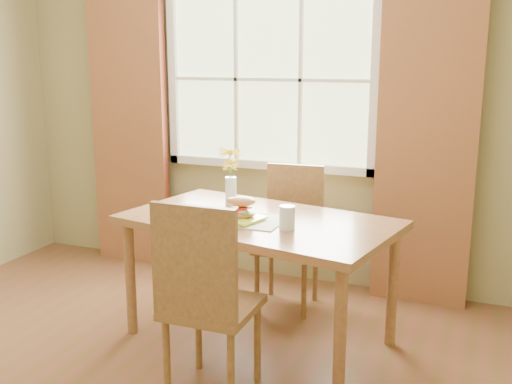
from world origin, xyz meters
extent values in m
cube|color=#978D5B|center=(0.00, 1.91, 1.35)|extent=(4.20, 0.02, 2.70)
cube|color=beige|center=(0.00, 1.88, 1.50)|extent=(1.50, 0.02, 1.20)
cube|color=white|center=(0.00, 1.85, 0.87)|extent=(1.62, 0.04, 0.06)
cube|color=white|center=(-0.78, 1.85, 1.50)|extent=(0.06, 0.04, 1.32)
cube|color=white|center=(0.78, 1.85, 1.50)|extent=(0.06, 0.04, 1.32)
cube|color=white|center=(0.00, 1.85, 1.50)|extent=(1.50, 0.03, 0.02)
cube|color=maroon|center=(-1.15, 1.78, 1.10)|extent=(0.65, 0.08, 2.20)
cube|color=maroon|center=(1.15, 1.78, 1.10)|extent=(0.65, 0.08, 2.20)
cube|color=olive|center=(0.34, 0.83, 0.73)|extent=(1.68, 1.15, 0.05)
cylinder|color=olive|center=(-0.41, 0.62, 0.35)|extent=(0.06, 0.06, 0.70)
cylinder|color=olive|center=(0.95, 0.35, 0.35)|extent=(0.06, 0.06, 0.70)
cylinder|color=olive|center=(-0.28, 1.32, 0.35)|extent=(0.06, 0.06, 0.70)
cylinder|color=olive|center=(1.09, 1.05, 0.35)|extent=(0.06, 0.06, 0.70)
cube|color=brown|center=(0.34, 0.21, 0.45)|extent=(0.43, 0.43, 0.04)
cube|color=brown|center=(0.34, 0.02, 0.75)|extent=(0.42, 0.04, 0.54)
cylinder|color=brown|center=(0.17, 0.04, 0.22)|extent=(0.04, 0.04, 0.43)
cylinder|color=brown|center=(0.51, 0.04, 0.22)|extent=(0.04, 0.04, 0.43)
cylinder|color=brown|center=(0.16, 0.38, 0.22)|extent=(0.04, 0.04, 0.43)
cylinder|color=brown|center=(0.51, 0.39, 0.22)|extent=(0.04, 0.04, 0.43)
cube|color=brown|center=(0.34, 1.35, 0.42)|extent=(0.42, 0.42, 0.04)
cube|color=brown|center=(0.33, 1.53, 0.70)|extent=(0.40, 0.06, 0.51)
cylinder|color=brown|center=(0.19, 1.18, 0.20)|extent=(0.03, 0.03, 0.40)
cylinder|color=brown|center=(0.50, 1.20, 0.20)|extent=(0.03, 0.03, 0.40)
cylinder|color=brown|center=(0.17, 1.50, 0.20)|extent=(0.03, 0.03, 0.40)
cylinder|color=brown|center=(0.49, 1.52, 0.20)|extent=(0.03, 0.03, 0.40)
cube|color=beige|center=(0.27, 0.76, 0.76)|extent=(0.45, 0.33, 0.01)
cube|color=#C7D334|center=(0.27, 0.73, 0.76)|extent=(0.28, 0.28, 0.01)
ellipsoid|color=#D08146|center=(0.26, 0.74, 0.79)|extent=(0.19, 0.15, 0.05)
ellipsoid|color=#4C8C2D|center=(0.31, 0.72, 0.81)|extent=(0.09, 0.06, 0.01)
cylinder|color=red|center=(0.25, 0.74, 0.83)|extent=(0.09, 0.09, 0.01)
cylinder|color=red|center=(0.29, 0.75, 0.83)|extent=(0.08, 0.08, 0.01)
ellipsoid|color=#D08146|center=(0.26, 0.75, 0.87)|extent=(0.19, 0.15, 0.06)
cylinder|color=silver|center=(0.56, 0.68, 0.82)|extent=(0.09, 0.09, 0.13)
cylinder|color=silver|center=(0.56, 0.68, 0.81)|extent=(0.08, 0.08, 0.11)
cylinder|color=silver|center=(0.06, 1.07, 0.84)|extent=(0.07, 0.07, 0.18)
cylinder|color=silver|center=(0.06, 1.07, 0.80)|extent=(0.06, 0.06, 0.09)
cylinder|color=#3D7028|center=(0.06, 1.07, 0.92)|extent=(0.01, 0.01, 0.34)
cylinder|color=#3D7028|center=(0.07, 1.06, 0.89)|extent=(0.01, 0.01, 0.28)
cylinder|color=#3D7028|center=(0.05, 1.08, 0.87)|extent=(0.01, 0.01, 0.24)
camera|label=1|loc=(1.56, -2.27, 1.67)|focal=42.00mm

